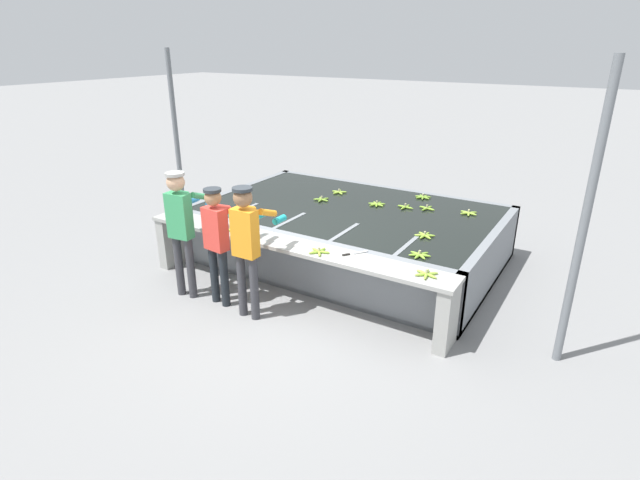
{
  "coord_description": "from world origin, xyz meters",
  "views": [
    {
      "loc": [
        3.55,
        -4.7,
        3.29
      ],
      "look_at": [
        0.0,
        1.07,
        0.59
      ],
      "focal_mm": 28.0,
      "sensor_mm": 36.0,
      "label": 1
    }
  ],
  "objects_px": {
    "banana_bunch_ledge_1": "(427,274)",
    "worker_1": "(218,236)",
    "knife_0": "(351,254)",
    "banana_bunch_floating_8": "(425,235)",
    "worker_2": "(247,240)",
    "banana_bunch_floating_4": "(377,204)",
    "banana_bunch_floating_5": "(339,192)",
    "support_post_right": "(584,224)",
    "banana_bunch_floating_7": "(423,197)",
    "banana_bunch_ledge_0": "(228,230)",
    "banana_bunch_floating_0": "(420,255)",
    "banana_bunch_floating_2": "(405,207)",
    "support_post_left": "(177,142)",
    "banana_bunch_ledge_2": "(319,252)",
    "worker_0": "(182,222)",
    "banana_bunch_floating_1": "(469,213)",
    "banana_bunch_floating_6": "(427,208)",
    "banana_bunch_floating_3": "(322,199)"
  },
  "relations": [
    {
      "from": "banana_bunch_floating_4",
      "to": "banana_bunch_floating_5",
      "type": "height_order",
      "value": "same"
    },
    {
      "from": "banana_bunch_ledge_0",
      "to": "knife_0",
      "type": "xyz_separation_m",
      "value": [
        1.85,
        0.18,
        -0.01
      ]
    },
    {
      "from": "support_post_left",
      "to": "banana_bunch_ledge_0",
      "type": "bearing_deg",
      "value": -31.36
    },
    {
      "from": "banana_bunch_floating_5",
      "to": "knife_0",
      "type": "height_order",
      "value": "banana_bunch_floating_5"
    },
    {
      "from": "worker_2",
      "to": "banana_bunch_floating_5",
      "type": "bearing_deg",
      "value": 97.37
    },
    {
      "from": "banana_bunch_floating_1",
      "to": "banana_bunch_floating_7",
      "type": "height_order",
      "value": "same"
    },
    {
      "from": "banana_bunch_floating_4",
      "to": "banana_bunch_ledge_2",
      "type": "distance_m",
      "value": 2.17
    },
    {
      "from": "worker_1",
      "to": "banana_bunch_floating_7",
      "type": "bearing_deg",
      "value": 65.79
    },
    {
      "from": "banana_bunch_floating_5",
      "to": "banana_bunch_floating_8",
      "type": "height_order",
      "value": "same"
    },
    {
      "from": "banana_bunch_floating_6",
      "to": "knife_0",
      "type": "relative_size",
      "value": 0.93
    },
    {
      "from": "banana_bunch_floating_3",
      "to": "worker_2",
      "type": "bearing_deg",
      "value": -80.32
    },
    {
      "from": "banana_bunch_floating_2",
      "to": "banana_bunch_floating_4",
      "type": "height_order",
      "value": "same"
    },
    {
      "from": "banana_bunch_ledge_0",
      "to": "banana_bunch_ledge_1",
      "type": "relative_size",
      "value": 0.99
    },
    {
      "from": "banana_bunch_floating_8",
      "to": "banana_bunch_ledge_2",
      "type": "xyz_separation_m",
      "value": [
        -0.92,
        -1.23,
        0.0
      ]
    },
    {
      "from": "worker_2",
      "to": "banana_bunch_floating_8",
      "type": "distance_m",
      "value": 2.4
    },
    {
      "from": "banana_bunch_ledge_1",
      "to": "knife_0",
      "type": "relative_size",
      "value": 0.93
    },
    {
      "from": "banana_bunch_floating_4",
      "to": "banana_bunch_ledge_0",
      "type": "height_order",
      "value": "banana_bunch_ledge_0"
    },
    {
      "from": "banana_bunch_floating_3",
      "to": "banana_bunch_floating_5",
      "type": "height_order",
      "value": "same"
    },
    {
      "from": "banana_bunch_ledge_0",
      "to": "banana_bunch_ledge_2",
      "type": "relative_size",
      "value": 1.0
    },
    {
      "from": "banana_bunch_ledge_1",
      "to": "banana_bunch_ledge_2",
      "type": "distance_m",
      "value": 1.37
    },
    {
      "from": "banana_bunch_floating_4",
      "to": "banana_bunch_floating_5",
      "type": "distance_m",
      "value": 0.9
    },
    {
      "from": "banana_bunch_floating_1",
      "to": "banana_bunch_floating_5",
      "type": "relative_size",
      "value": 1.01
    },
    {
      "from": "banana_bunch_floating_8",
      "to": "support_post_right",
      "type": "xyz_separation_m",
      "value": [
        1.88,
        -0.72,
        0.74
      ]
    },
    {
      "from": "worker_0",
      "to": "banana_bunch_ledge_1",
      "type": "distance_m",
      "value": 3.25
    },
    {
      "from": "banana_bunch_ledge_1",
      "to": "worker_1",
      "type": "bearing_deg",
      "value": -168.71
    },
    {
      "from": "banana_bunch_floating_3",
      "to": "banana_bunch_floating_6",
      "type": "xyz_separation_m",
      "value": [
        1.65,
        0.46,
        0.0
      ]
    },
    {
      "from": "banana_bunch_floating_8",
      "to": "banana_bunch_floating_5",
      "type": "bearing_deg",
      "value": 149.05
    },
    {
      "from": "banana_bunch_floating_2",
      "to": "banana_bunch_floating_0",
      "type": "bearing_deg",
      "value": -62.26
    },
    {
      "from": "banana_bunch_ledge_2",
      "to": "worker_1",
      "type": "bearing_deg",
      "value": -160.73
    },
    {
      "from": "banana_bunch_ledge_2",
      "to": "knife_0",
      "type": "xyz_separation_m",
      "value": [
        0.36,
        0.17,
        -0.01
      ]
    },
    {
      "from": "worker_1",
      "to": "banana_bunch_floating_5",
      "type": "relative_size",
      "value": 5.77
    },
    {
      "from": "banana_bunch_floating_2",
      "to": "banana_bunch_floating_6",
      "type": "height_order",
      "value": "same"
    },
    {
      "from": "banana_bunch_floating_8",
      "to": "worker_2",
      "type": "bearing_deg",
      "value": -133.03
    },
    {
      "from": "worker_0",
      "to": "worker_2",
      "type": "xyz_separation_m",
      "value": [
        1.1,
        0.0,
        -0.03
      ]
    },
    {
      "from": "banana_bunch_floating_5",
      "to": "support_post_right",
      "type": "bearing_deg",
      "value": -26.33
    },
    {
      "from": "banana_bunch_floating_8",
      "to": "banana_bunch_ledge_0",
      "type": "relative_size",
      "value": 1.02
    },
    {
      "from": "knife_0",
      "to": "banana_bunch_floating_8",
      "type": "bearing_deg",
      "value": 62.42
    },
    {
      "from": "banana_bunch_floating_3",
      "to": "banana_bunch_floating_2",
      "type": "bearing_deg",
      "value": 14.54
    },
    {
      "from": "banana_bunch_ledge_0",
      "to": "worker_0",
      "type": "bearing_deg",
      "value": -123.0
    },
    {
      "from": "worker_2",
      "to": "banana_bunch_floating_1",
      "type": "height_order",
      "value": "worker_2"
    },
    {
      "from": "banana_bunch_floating_8",
      "to": "banana_bunch_floating_2",
      "type": "bearing_deg",
      "value": 124.53
    },
    {
      "from": "worker_2",
      "to": "banana_bunch_floating_4",
      "type": "xyz_separation_m",
      "value": [
        0.48,
        2.67,
        -0.19
      ]
    },
    {
      "from": "worker_0",
      "to": "worker_2",
      "type": "relative_size",
      "value": 1.02
    },
    {
      "from": "banana_bunch_floating_3",
      "to": "banana_bunch_ledge_2",
      "type": "distance_m",
      "value": 2.22
    },
    {
      "from": "banana_bunch_floating_0",
      "to": "banana_bunch_floating_8",
      "type": "height_order",
      "value": "same"
    },
    {
      "from": "worker_0",
      "to": "banana_bunch_floating_1",
      "type": "xyz_separation_m",
      "value": [
        2.97,
        3.01,
        -0.21
      ]
    },
    {
      "from": "knife_0",
      "to": "banana_bunch_ledge_2",
      "type": "bearing_deg",
      "value": -154.97
    },
    {
      "from": "worker_0",
      "to": "banana_bunch_floating_0",
      "type": "relative_size",
      "value": 6.24
    },
    {
      "from": "worker_1",
      "to": "banana_bunch_floating_2",
      "type": "relative_size",
      "value": 5.67
    },
    {
      "from": "banana_bunch_floating_0",
      "to": "banana_bunch_ledge_1",
      "type": "relative_size",
      "value": 1.0
    }
  ]
}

